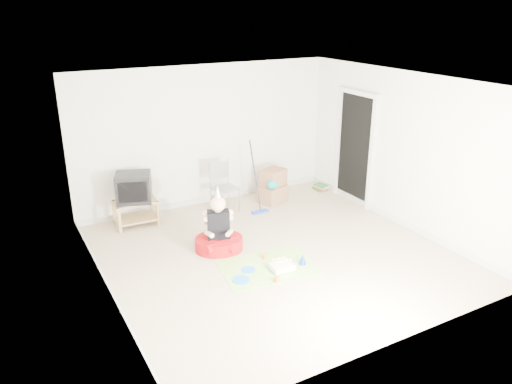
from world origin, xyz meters
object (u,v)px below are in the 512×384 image
folding_chair (225,188)px  tv_stand (136,211)px  seated_woman (219,236)px  cardboard_boxes (273,187)px  birthday_cake (282,267)px  crt_tv (134,187)px

folding_chair → tv_stand: bearing=173.1°
folding_chair → seated_woman: size_ratio=0.87×
tv_stand → folding_chair: bearing=-6.9°
folding_chair → cardboard_boxes: size_ratio=1.45×
cardboard_boxes → seated_woman: seated_woman is taller
birthday_cake → crt_tv: bearing=118.3°
tv_stand → seated_woman: 1.76m
tv_stand → cardboard_boxes: cardboard_boxes is taller
birthday_cake → folding_chair: bearing=84.4°
tv_stand → folding_chair: (1.61, -0.19, 0.19)m
cardboard_boxes → birthday_cake: 2.68m
tv_stand → cardboard_boxes: (2.62, -0.20, 0.04)m
tv_stand → folding_chair: size_ratio=0.78×
tv_stand → seated_woman: size_ratio=0.68×
seated_woman → crt_tv: bearing=119.0°
birthday_cake → cardboard_boxes: bearing=62.2°
seated_woman → birthday_cake: bearing=-62.9°
tv_stand → crt_tv: bearing=180.0°
seated_woman → tv_stand: bearing=119.0°
tv_stand → birthday_cake: size_ratio=2.16×
cardboard_boxes → birthday_cake: cardboard_boxes is taller
tv_stand → cardboard_boxes: 2.63m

